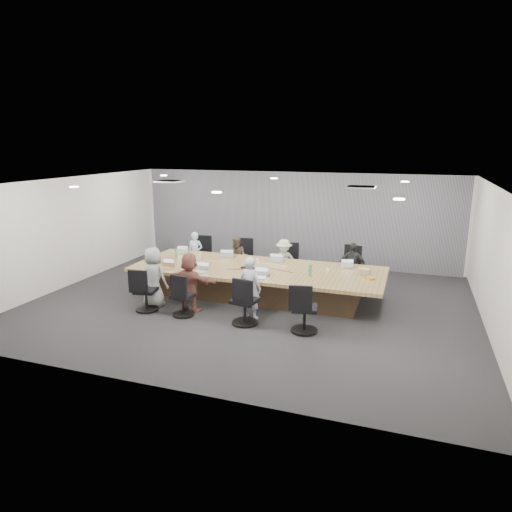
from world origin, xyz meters
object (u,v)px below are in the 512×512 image
(chair_0, at_px, (201,257))
(chair_4, at_px, (146,294))
(chair_5, at_px, (183,299))
(person_5, at_px, (190,282))
(chair_3, at_px, (353,269))
(person_2, at_px, (284,261))
(chair_6, at_px, (245,305))
(canvas_bag, at_px, (364,272))
(bottle_green_right, at_px, (310,270))
(person_4, at_px, (154,277))
(mug_brown, at_px, (155,259))
(conference_table, at_px, (257,281))
(laptop_3, at_px, (349,266))
(person_1, at_px, (238,257))
(laptop_2, at_px, (278,260))
(laptop_0, at_px, (186,252))
(bottle_green_left, at_px, (176,253))
(stapler, at_px, (266,275))
(person_0, at_px, (195,253))
(laptop_6, at_px, (259,277))
(chair_2, at_px, (287,265))
(person_6, at_px, (250,288))
(laptop_1, at_px, (230,256))
(chair_7, at_px, (305,312))
(snack_packet, at_px, (370,278))
(laptop_4, at_px, (166,268))
(person_3, at_px, (352,266))
(laptop_5, at_px, (201,272))
(chair_1, at_px, (242,260))

(chair_0, xyz_separation_m, chair_4, (0.30, -3.40, -0.02))
(chair_5, distance_m, person_5, 0.45)
(chair_3, bearing_deg, person_2, 25.27)
(chair_6, relative_size, canvas_bag, 3.32)
(chair_0, height_order, bottle_green_right, bottle_green_right)
(person_4, height_order, mug_brown, person_4)
(chair_0, xyz_separation_m, person_4, (0.30, -3.05, 0.28))
(conference_table, bearing_deg, person_2, 78.24)
(laptop_3, relative_size, bottle_green_right, 1.05)
(person_1, bearing_deg, laptop_3, -19.09)
(chair_6, xyz_separation_m, person_4, (-2.34, 0.35, 0.27))
(chair_4, distance_m, laptop_3, 4.82)
(chair_5, relative_size, person_1, 0.63)
(laptop_2, bearing_deg, laptop_0, 1.02)
(person_2, distance_m, bottle_green_left, 2.84)
(bottle_green_right, xyz_separation_m, stapler, (-0.92, -0.33, -0.11))
(chair_5, bearing_deg, canvas_bag, 37.83)
(chair_4, distance_m, person_0, 3.07)
(person_1, bearing_deg, laptop_6, -67.10)
(chair_2, bearing_deg, chair_5, 52.84)
(laptop_2, xyz_separation_m, person_6, (0.03, -2.15, -0.07))
(laptop_1, bearing_deg, chair_7, 127.47)
(bottle_green_right, bearing_deg, snack_packet, 8.36)
(laptop_4, distance_m, canvas_bag, 4.64)
(person_3, relative_size, person_6, 0.90)
(chair_5, relative_size, chair_7, 0.88)
(conference_table, bearing_deg, laptop_5, -144.39)
(chair_3, bearing_deg, mug_brown, 36.90)
(person_4, relative_size, bottle_green_left, 5.59)
(chair_0, bearing_deg, person_5, 106.69)
(laptop_1, bearing_deg, person_6, 113.30)
(person_5, bearing_deg, laptop_0, -50.41)
(laptop_0, bearing_deg, chair_2, -171.20)
(laptop_1, relative_size, person_3, 0.28)
(chair_3, distance_m, chair_6, 3.83)
(conference_table, distance_m, person_5, 1.77)
(conference_table, bearing_deg, person_1, 127.38)
(chair_2, height_order, laptop_6, chair_2)
(person_3, xyz_separation_m, mug_brown, (-4.72, -1.62, 0.18))
(laptop_1, bearing_deg, snack_packet, 157.57)
(bottle_green_left, bearing_deg, laptop_2, 13.00)
(chair_1, bearing_deg, person_2, 160.73)
(chair_6, distance_m, person_3, 3.53)
(chair_5, xyz_separation_m, laptop_0, (-1.22, 2.50, 0.38))
(conference_table, height_order, snack_packet, snack_packet)
(chair_4, bearing_deg, person_6, -1.97)
(laptop_4, distance_m, laptop_6, 2.34)
(laptop_0, xyz_separation_m, stapler, (2.76, -1.43, 0.02))
(chair_7, relative_size, person_6, 0.62)
(laptop_1, bearing_deg, laptop_5, 78.30)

